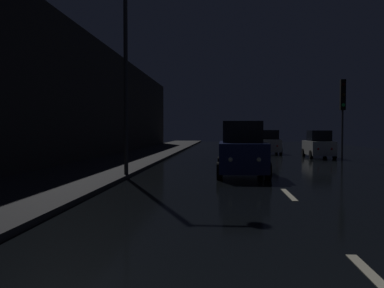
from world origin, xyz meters
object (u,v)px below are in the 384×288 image
object	(u,v)px
streetlamp_overhead	(137,46)
car_distant_taillights	(269,143)
car_parked_right_far	(319,145)
car_approaching_headlights	(242,151)
traffic_light_far_right	(343,101)

from	to	relation	value
streetlamp_overhead	car_distant_taillights	size ratio (longest dim) A/B	2.08
car_parked_right_far	car_distant_taillights	distance (m)	5.43
streetlamp_overhead	car_parked_right_far	bearing A→B (deg)	52.56
car_distant_taillights	car_parked_right_far	bearing A→B (deg)	-147.92
car_parked_right_far	car_distant_taillights	size ratio (longest dim) A/B	0.98
car_parked_right_far	car_distant_taillights	world-z (taller)	car_distant_taillights
streetlamp_overhead	car_approaching_headlights	size ratio (longest dim) A/B	1.76
traffic_light_far_right	streetlamp_overhead	world-z (taller)	streetlamp_overhead
streetlamp_overhead	car_distant_taillights	bearing A→B (deg)	68.12
car_approaching_headlights	car_parked_right_far	size ratio (longest dim) A/B	1.20
car_approaching_headlights	car_parked_right_far	xyz separation A→B (m)	(5.81, 11.50, -0.17)
traffic_light_far_right	car_distant_taillights	xyz separation A→B (m)	(-3.68, 7.39, -2.79)
streetlamp_overhead	car_parked_right_far	size ratio (longest dim) A/B	2.12
streetlamp_overhead	car_distant_taillights	world-z (taller)	streetlamp_overhead
traffic_light_far_right	car_approaching_headlights	size ratio (longest dim) A/B	1.13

